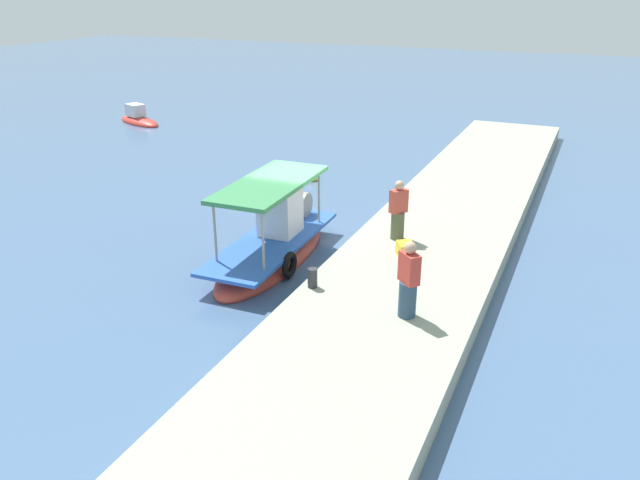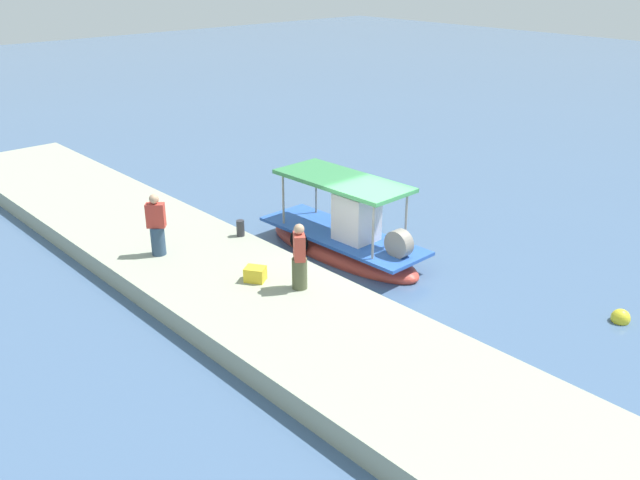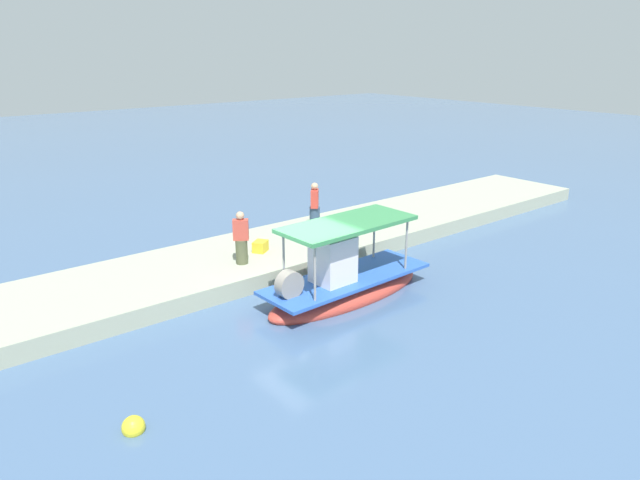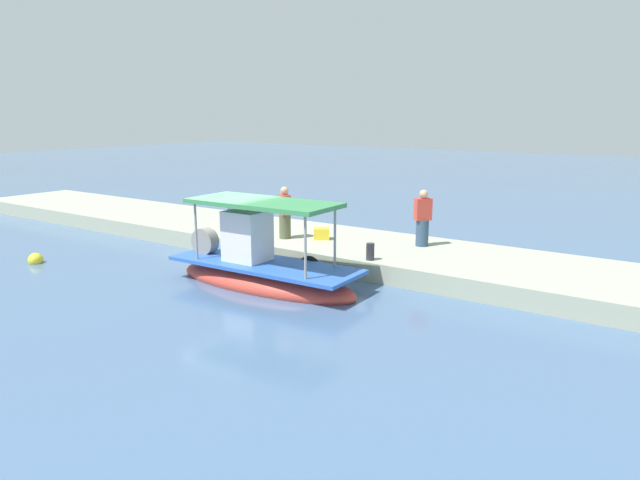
{
  "view_description": "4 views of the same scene",
  "coord_description": "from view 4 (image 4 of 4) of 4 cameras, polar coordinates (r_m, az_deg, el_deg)",
  "views": [
    {
      "loc": [
        -16.09,
        -7.73,
        7.55
      ],
      "look_at": [
        -1.43,
        -1.2,
        0.9
      ],
      "focal_mm": 35.36,
      "sensor_mm": 36.0,
      "label": 1
    },
    {
      "loc": [
        12.26,
        -13.0,
        8.51
      ],
      "look_at": [
        -0.7,
        -1.26,
        1.13
      ],
      "focal_mm": 38.51,
      "sensor_mm": 36.0,
      "label": 2
    },
    {
      "loc": [
        9.4,
        12.44,
        7.26
      ],
      "look_at": [
        -2.03,
        -1.72,
        1.18
      ],
      "focal_mm": 32.38,
      "sensor_mm": 36.0,
      "label": 3
    },
    {
      "loc": [
        -11.59,
        12.23,
        4.71
      ],
      "look_at": [
        -2.17,
        -1.37,
        1.09
      ],
      "focal_mm": 32.68,
      "sensor_mm": 36.0,
      "label": 4
    }
  ],
  "objects": [
    {
      "name": "fisherman_by_crate",
      "position": [
        18.65,
        10.02,
        1.88
      ],
      "size": [
        0.56,
        0.57,
        1.8
      ],
      "color": "#2F4661",
      "rests_on": "dock_quay"
    },
    {
      "name": "marker_buoy",
      "position": [
        20.77,
        -26.07,
        -1.78
      ],
      "size": [
        0.47,
        0.47,
        0.47
      ],
      "color": "yellow",
      "rests_on": "ground_plane"
    },
    {
      "name": "mooring_bollard",
      "position": [
        16.76,
        4.94,
        -1.14
      ],
      "size": [
        0.24,
        0.24,
        0.49
      ],
      "primitive_type": "cylinder",
      "color": "#2D2D33",
      "rests_on": "dock_quay"
    },
    {
      "name": "fisherman_near_bollard",
      "position": [
        19.52,
        -3.46,
        2.46
      ],
      "size": [
        0.56,
        0.54,
        1.75
      ],
      "color": "#505639",
      "rests_on": "dock_quay"
    },
    {
      "name": "main_fishing_boat",
      "position": [
        16.29,
        -5.73,
        -2.85
      ],
      "size": [
        5.87,
        2.09,
        2.74
      ],
      "color": "#BE3F32",
      "rests_on": "ground_plane"
    },
    {
      "name": "cargo_crate",
      "position": [
        19.46,
        0.17,
        0.63
      ],
      "size": [
        0.66,
        0.63,
        0.38
      ],
      "primitive_type": "cube",
      "rotation": [
        0.0,
        0.0,
        0.59
      ],
      "color": "yellow",
      "rests_on": "dock_quay"
    },
    {
      "name": "dock_quay",
      "position": [
        20.26,
        -1.15,
        -0.28
      ],
      "size": [
        36.0,
        4.31,
        0.57
      ],
      "primitive_type": "cube",
      "color": "#9EA58E",
      "rests_on": "ground_plane"
    },
    {
      "name": "ground_plane",
      "position": [
        17.5,
        -8.43,
        -3.41
      ],
      "size": [
        120.0,
        120.0,
        0.0
      ],
      "primitive_type": "plane",
      "color": "#456187"
    }
  ]
}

